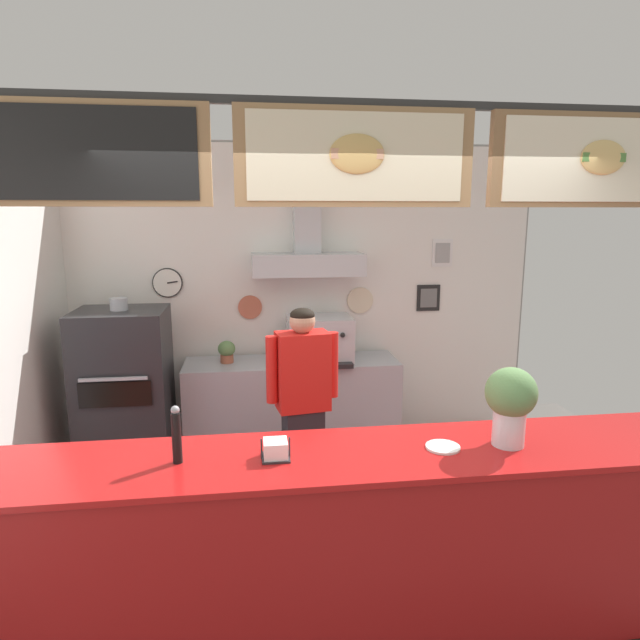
% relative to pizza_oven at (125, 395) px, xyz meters
% --- Properties ---
extents(ground_plane, '(6.12, 6.12, 0.00)m').
position_rel_pizza_oven_xyz_m(ground_plane, '(1.58, -1.86, -0.72)').
color(ground_plane, '#514C47').
extents(back_wall_assembly, '(4.46, 2.60, 2.86)m').
position_rel_pizza_oven_xyz_m(back_wall_assembly, '(1.59, 0.52, 0.81)').
color(back_wall_assembly, gray).
rests_on(back_wall_assembly, ground_plane).
extents(service_counter, '(3.97, 0.64, 1.06)m').
position_rel_pizza_oven_xyz_m(service_counter, '(1.58, -2.08, -0.19)').
color(service_counter, maroon).
rests_on(service_counter, ground_plane).
extents(back_prep_counter, '(1.95, 0.56, 0.89)m').
position_rel_pizza_oven_xyz_m(back_prep_counter, '(1.43, 0.29, -0.29)').
color(back_prep_counter, '#A3A5AD').
rests_on(back_prep_counter, ground_plane).
extents(pizza_oven, '(0.73, 0.68, 1.54)m').
position_rel_pizza_oven_xyz_m(pizza_oven, '(0.00, 0.00, 0.00)').
color(pizza_oven, '#232326').
rests_on(pizza_oven, ground_plane).
extents(shop_worker, '(0.52, 0.27, 1.58)m').
position_rel_pizza_oven_xyz_m(shop_worker, '(1.41, -0.87, 0.13)').
color(shop_worker, '#232328').
rests_on(shop_worker, ground_plane).
extents(espresso_machine, '(0.58, 0.52, 0.41)m').
position_rel_pizza_oven_xyz_m(espresso_machine, '(1.68, 0.26, 0.36)').
color(espresso_machine, '#B7BABF').
rests_on(espresso_machine, back_prep_counter).
extents(potted_sage, '(0.16, 0.16, 0.20)m').
position_rel_pizza_oven_xyz_m(potted_sage, '(0.84, 0.31, 0.27)').
color(potted_sage, '#9E563D').
rests_on(potted_sage, back_prep_counter).
extents(potted_rosemary, '(0.15, 0.15, 0.20)m').
position_rel_pizza_oven_xyz_m(potted_rosemary, '(1.37, 0.30, 0.27)').
color(potted_rosemary, '#4C4C51').
rests_on(potted_rosemary, back_prep_counter).
extents(napkin_holder, '(0.14, 0.13, 0.10)m').
position_rel_pizza_oven_xyz_m(napkin_holder, '(1.15, -2.09, 0.38)').
color(napkin_holder, '#262628').
rests_on(napkin_holder, service_counter).
extents(condiment_plate, '(0.17, 0.17, 0.01)m').
position_rel_pizza_oven_xyz_m(condiment_plate, '(1.99, -2.09, 0.34)').
color(condiment_plate, white).
rests_on(condiment_plate, service_counter).
extents(basil_vase, '(0.25, 0.25, 0.41)m').
position_rel_pizza_oven_xyz_m(basil_vase, '(2.33, -2.09, 0.56)').
color(basil_vase, silver).
rests_on(basil_vase, service_counter).
extents(pepper_grinder, '(0.05, 0.05, 0.28)m').
position_rel_pizza_oven_xyz_m(pepper_grinder, '(0.69, -2.07, 0.47)').
color(pepper_grinder, black).
rests_on(pepper_grinder, service_counter).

